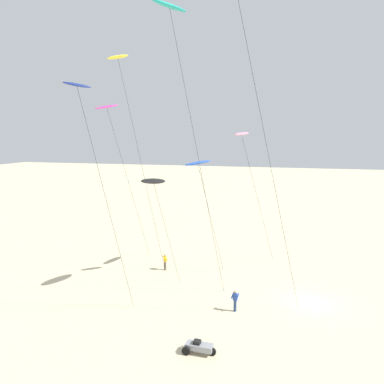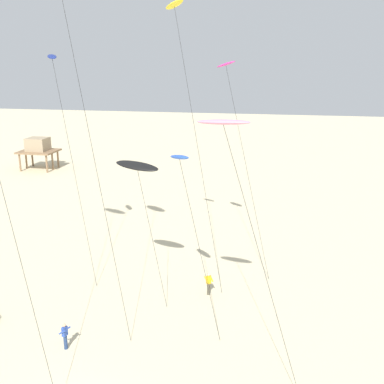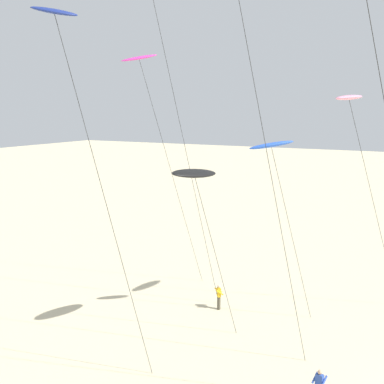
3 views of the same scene
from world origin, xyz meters
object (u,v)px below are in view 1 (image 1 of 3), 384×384
Objects in this scene: kite_navy at (78,91)px; kite_teal at (170,9)px; kite_magenta at (107,110)px; kite_yellow at (119,62)px; beach_buggy at (199,347)px; kite_flyer_nearest at (235,300)px; kite_pink at (242,135)px; kite_blue at (198,164)px; kite_black at (154,181)px; kite_flyer_middle at (165,261)px.

kite_navy is 0.75× the size of kite_teal.
kite_magenta is at bearing 19.01° from kite_navy.
kite_yellow is 24.06m from beach_buggy.
kite_pink is at bearing 6.36° from kite_flyer_nearest.
kite_yellow is 12.86m from kite_pink.
kite_blue is 16.38m from beach_buggy.
kite_black is (6.84, -2.58, -6.72)m from kite_navy.
kite_magenta is 9.86× the size of kite_flyer_nearest.
kite_blue is at bearing 36.88° from kite_flyer_nearest.
kite_magenta is at bearing 62.00° from kite_flyer_nearest.
kite_flyer_middle is (7.22, 8.16, 0.00)m from kite_flyer_nearest.
kite_teal reaches higher than beach_buggy.
kite_blue reaches higher than kite_black.
kite_pink is at bearing -48.94° from kite_blue.
kite_teal is at bearing 178.72° from kite_blue.
kite_flyer_nearest is at bearing -110.80° from kite_yellow.
kite_magenta reaches higher than kite_pink.
kite_black is 0.73× the size of kite_pink.
kite_flyer_middle is at bearing -92.67° from kite_magenta.
kite_blue reaches higher than kite_flyer_middle.
kite_flyer_nearest is at bearing -75.47° from kite_teal.
kite_magenta reaches higher than kite_flyer_nearest.
kite_blue is at bearing -99.03° from kite_magenta.
kite_flyer_middle is at bearing 27.02° from beach_buggy.
kite_teal is 1.10× the size of kite_yellow.
beach_buggy is (-15.31, 0.26, -12.94)m from kite_pink.
kite_blue is 0.55× the size of kite_yellow.
kite_blue is 6.71× the size of kite_flyer_nearest.
kite_pink is at bearing -33.67° from kite_navy.
kite_pink is at bearing -76.09° from kite_flyer_middle.
beach_buggy is (-8.68, -6.13, -9.07)m from kite_black.
kite_navy is at bearing 146.33° from kite_pink.
kite_magenta is 5.81m from kite_yellow.
kite_black is 11.59m from kite_flyer_nearest.
kite_blue reaches higher than beach_buggy.
kite_teal is at bearing -142.29° from kite_black.
kite_magenta reaches higher than beach_buggy.
kite_flyer_nearest is at bearing -173.64° from kite_pink.
kite_navy is 18.13m from beach_buggy.
kite_teal reaches higher than kite_pink.
kite_pink reaches higher than beach_buggy.
kite_teal is (-8.70, -9.46, 6.10)m from kite_magenta.
kite_magenta is at bearing 52.58° from kite_black.
kite_teal reaches higher than kite_flyer_nearest.
kite_magenta is 1.47× the size of kite_blue.
kite_flyer_middle is (-0.28, -5.94, -14.93)m from kite_magenta.
kite_magenta is (11.97, 4.13, -0.40)m from kite_navy.
beach_buggy is (-5.11, -3.38, -21.49)m from kite_teal.
kite_blue is 6.71× the size of kite_flyer_middle.
kite_navy is 0.83× the size of kite_yellow.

